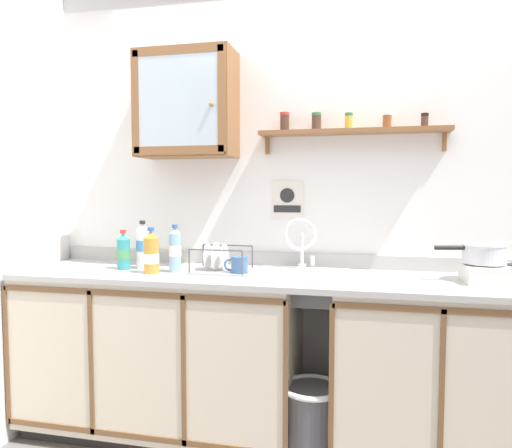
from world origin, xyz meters
name	(u,v)px	position (x,y,z in m)	size (l,w,h in m)	color
back_wall	(315,196)	(0.00, 0.75, 1.35)	(3.81, 0.07, 2.69)	white
lower_cabinet_run	(162,353)	(-0.82, 0.42, 0.46)	(1.55, 0.63, 0.91)	black
lower_cabinet_run_right	(483,380)	(0.87, 0.42, 0.46)	(1.46, 0.63, 0.91)	black
countertop	(307,279)	(0.00, 0.41, 0.92)	(3.17, 0.65, 0.03)	#B2B2AD
backsplash	(313,260)	(0.00, 0.71, 0.98)	(3.17, 0.02, 0.08)	#B2B2AD
sink	(300,279)	(-0.04, 0.46, 0.92)	(0.50, 0.46, 0.43)	silver
hot_plate_stove	(505,274)	(0.96, 0.45, 0.98)	(0.38, 0.27, 0.09)	silver
saucepan	(484,253)	(0.86, 0.47, 1.08)	(0.35, 0.21, 0.10)	silver
bottle_opaque_white_0	(143,246)	(-0.95, 0.44, 1.07)	(0.08, 0.08, 0.28)	white
bottle_juice_amber_1	(151,253)	(-0.83, 0.31, 1.05)	(0.08, 0.08, 0.25)	gold
bottle_water_blue_2	(175,250)	(-0.72, 0.38, 1.06)	(0.07, 0.07, 0.26)	#8CB7E0
bottle_detergent_teal_3	(123,252)	(-1.04, 0.40, 1.04)	(0.08, 0.08, 0.22)	teal
dish_rack	(220,265)	(-0.48, 0.42, 0.98)	(0.32, 0.24, 0.16)	#B2B2B7
mug	(239,266)	(-0.36, 0.37, 0.99)	(0.13, 0.09, 0.10)	#3F6699
wall_cabinet	(186,105)	(-0.73, 0.59, 1.88)	(0.57, 0.29, 0.61)	brown
spice_shelf	(349,130)	(0.19, 0.66, 1.72)	(1.04, 0.14, 0.23)	brown
warning_sign	(287,200)	(-0.16, 0.72, 1.33)	(0.19, 0.01, 0.23)	silver
trash_bin	(312,424)	(0.05, 0.26, 0.22)	(0.31, 0.31, 0.42)	#4C4C51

